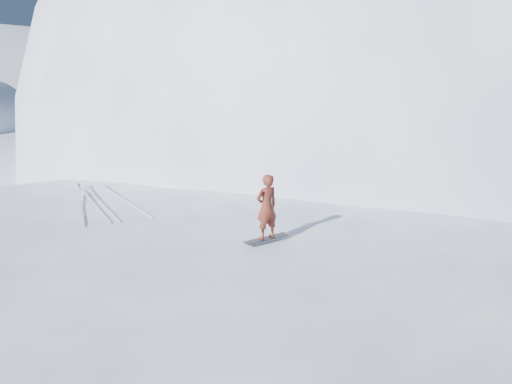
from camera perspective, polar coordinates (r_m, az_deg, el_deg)
The scene contains 8 objects.
ground at distance 13.93m, azimuth -12.28°, elevation -15.29°, with size 400.00×400.00×0.00m, color white.
near_ridge at distance 16.67m, azimuth -9.74°, elevation -9.93°, with size 36.00×28.00×4.80m, color white.
summit_peak at distance 44.88m, azimuth 13.69°, elevation 5.39°, with size 60.00×56.00×56.00m, color white.
peak_shoulder at distance 34.53m, azimuth 1.42°, elevation 3.13°, with size 28.00×24.00×18.00m, color white.
wind_bumps at distance 15.79m, azimuth -15.03°, elevation -11.70°, with size 16.00×14.40×1.00m.
snowboard at distance 12.76m, azimuth 1.32°, elevation -5.82°, with size 1.39×0.26×0.02m, color black.
snowboarder at distance 12.47m, azimuth 1.35°, elevation -1.87°, with size 0.66×0.43×1.81m, color maroon.
board_tracks at distance 17.57m, azimuth -19.13°, elevation -0.87°, with size 2.74×5.98×0.04m.
Camera 1 is at (-0.71, -12.10, 6.86)m, focal length 32.00 mm.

